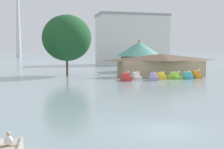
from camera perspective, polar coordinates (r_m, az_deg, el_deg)
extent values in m
plane|color=gray|center=(20.05, 9.75, -10.71)|extent=(2000.00, 2000.00, 0.00)
cube|color=#ADA393|center=(15.90, -17.62, -13.10)|extent=(0.20, 2.97, 0.10)
cube|color=#997F5B|center=(16.20, -19.49, -12.94)|extent=(1.01, 0.27, 0.04)
ellipsoid|color=white|center=(16.12, -19.51, -12.04)|extent=(0.45, 0.33, 0.49)
sphere|color=tan|center=(16.03, -19.55, -10.83)|extent=(0.22, 0.22, 0.22)
cylinder|color=tan|center=(15.98, -14.44, -13.78)|extent=(0.10, 1.62, 0.59)
cube|color=red|center=(52.55, 2.76, -0.79)|extent=(1.52, 2.59, 0.80)
cube|color=#E8423C|center=(52.79, 2.65, -0.03)|extent=(1.24, 1.19, 0.56)
cylinder|color=red|center=(51.54, 3.13, -0.07)|extent=(0.14, 0.14, 0.68)
sphere|color=white|center=(51.50, 3.14, 0.49)|extent=(0.32, 0.32, 0.32)
cube|color=white|center=(55.05, 4.75, -0.63)|extent=(1.35, 2.69, 0.67)
cube|color=white|center=(55.31, 4.65, 0.11)|extent=(1.15, 1.21, 0.70)
cylinder|color=white|center=(53.99, 5.13, -0.06)|extent=(0.14, 0.14, 0.58)
sphere|color=white|center=(53.95, 5.13, 0.42)|extent=(0.34, 0.34, 0.34)
cube|color=#B299D8|center=(54.10, 8.13, -0.71)|extent=(2.07, 2.86, 0.74)
cube|color=#C8ADF0|center=(54.36, 8.10, -0.01)|extent=(1.49, 1.44, 0.54)
cylinder|color=#B299D8|center=(53.02, 8.27, -0.06)|extent=(0.14, 0.14, 0.65)
sphere|color=white|center=(52.99, 8.28, 0.45)|extent=(0.29, 0.29, 0.29)
cube|color=yellow|center=(56.71, 9.52, -0.51)|extent=(1.58, 2.36, 0.71)
cube|color=yellow|center=(56.93, 9.42, 0.17)|extent=(1.34, 1.07, 0.60)
cylinder|color=yellow|center=(55.80, 9.91, 0.05)|extent=(0.14, 0.14, 0.54)
sphere|color=white|center=(55.77, 9.92, 0.47)|extent=(0.28, 0.28, 0.28)
cube|color=#8CCC3F|center=(57.29, 12.25, -0.55)|extent=(2.08, 2.93, 0.61)
cube|color=#A0E24F|center=(57.49, 12.05, 0.13)|extent=(1.51, 1.46, 0.71)
cylinder|color=#8CCC3F|center=(56.43, 12.96, 0.00)|extent=(0.14, 0.14, 0.65)
sphere|color=white|center=(56.40, 12.97, 0.49)|extent=(0.32, 0.32, 0.32)
cube|color=#4CB7CC|center=(58.43, 14.57, -0.43)|extent=(2.29, 2.87, 0.73)
cube|color=#5DCDE2|center=(58.69, 14.52, 0.23)|extent=(1.64, 1.48, 0.58)
cylinder|color=#4CB7CC|center=(57.41, 14.77, 0.11)|extent=(0.14, 0.14, 0.52)
sphere|color=white|center=(57.37, 14.78, 0.56)|extent=(0.38, 0.38, 0.38)
cube|color=orange|center=(60.10, 16.10, -0.32)|extent=(1.61, 2.41, 0.74)
cube|color=gold|center=(60.28, 15.96, 0.39)|extent=(1.29, 1.13, 0.71)
cylinder|color=orange|center=(59.30, 16.62, 0.32)|extent=(0.14, 0.14, 0.73)
sphere|color=white|center=(59.27, 16.63, 0.85)|extent=(0.38, 0.38, 0.38)
cube|color=tan|center=(62.76, 9.59, 1.17)|extent=(18.01, 5.20, 3.32)
pyramid|color=brown|center=(62.67, 9.61, 3.35)|extent=(19.45, 5.98, 1.46)
cylinder|color=brown|center=(76.52, 5.30, 2.06)|extent=(9.37, 9.37, 4.01)
cone|color=teal|center=(76.46, 5.32, 4.96)|extent=(12.21, 12.21, 3.76)
sphere|color=#B7993D|center=(76.51, 5.34, 6.63)|extent=(0.70, 0.70, 0.70)
cylinder|color=brown|center=(64.17, -8.73, 1.19)|extent=(0.48, 0.48, 3.20)
ellipsoid|color=#1E5128|center=(64.13, -8.80, 7.06)|extent=(10.56, 10.56, 9.93)
cube|color=silver|center=(121.42, 3.88, 6.60)|extent=(28.25, 13.00, 19.43)
cube|color=#999993|center=(122.22, 3.90, 11.39)|extent=(28.82, 13.26, 1.00)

